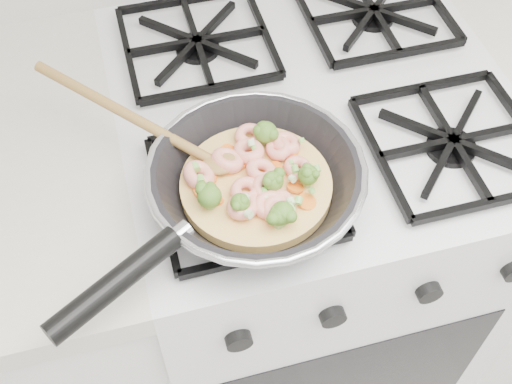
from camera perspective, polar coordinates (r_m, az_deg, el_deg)
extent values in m
cube|color=white|center=(1.35, 3.85, -5.46)|extent=(0.60, 0.60, 0.90)
cube|color=black|center=(0.99, 5.31, 8.80)|extent=(0.56, 0.56, 0.02)
torus|color=silver|center=(0.80, 0.00, 1.88)|extent=(0.28, 0.28, 0.01)
cylinder|color=black|center=(0.73, -12.31, -7.87)|extent=(0.16, 0.11, 0.03)
cylinder|color=#FFCD6E|center=(0.82, 0.00, 0.54)|extent=(0.19, 0.19, 0.02)
ellipsoid|color=olive|center=(0.82, -3.10, 2.55)|extent=(0.06, 0.06, 0.01)
cylinder|color=olive|center=(0.87, -11.56, 6.86)|extent=(0.20, 0.19, 0.07)
torus|color=#FFAC96|center=(0.78, 2.03, -1.17)|extent=(0.06, 0.06, 0.02)
torus|color=#FFAC96|center=(0.85, 2.65, 4.27)|extent=(0.06, 0.06, 0.02)
torus|color=#FFAC96|center=(0.85, -0.59, 5.00)|extent=(0.04, 0.05, 0.02)
torus|color=#FFAC96|center=(0.78, 1.27, -1.14)|extent=(0.05, 0.05, 0.02)
torus|color=#FFAC96|center=(0.80, -0.91, 0.14)|extent=(0.06, 0.06, 0.02)
torus|color=#FFAC96|center=(0.80, 0.99, 0.25)|extent=(0.05, 0.05, 0.02)
torus|color=#FFAC96|center=(0.83, -2.52, 2.79)|extent=(0.06, 0.06, 0.03)
torus|color=#FFAC96|center=(0.78, -1.11, -1.22)|extent=(0.06, 0.06, 0.02)
torus|color=#FFAC96|center=(0.82, 3.67, 2.13)|extent=(0.05, 0.05, 0.02)
torus|color=#FFAC96|center=(0.84, -0.64, 3.59)|extent=(0.06, 0.06, 0.02)
torus|color=#FFAC96|center=(0.78, 1.87, -1.59)|extent=(0.06, 0.05, 0.02)
torus|color=#FFAC96|center=(0.82, 0.48, 1.88)|extent=(0.06, 0.06, 0.02)
torus|color=#FFAC96|center=(0.84, 1.99, 3.85)|extent=(0.04, 0.04, 0.02)
torus|color=#FFAC96|center=(0.81, -5.04, 1.48)|extent=(0.06, 0.06, 0.03)
ellipsoid|color=#58872C|center=(0.80, 4.60, 1.50)|extent=(0.03, 0.03, 0.03)
ellipsoid|color=#58872C|center=(0.79, 1.51, 0.96)|extent=(0.03, 0.03, 0.03)
ellipsoid|color=#58872C|center=(0.78, -4.12, -0.38)|extent=(0.04, 0.04, 0.03)
ellipsoid|color=#58872C|center=(0.76, 2.00, -2.10)|extent=(0.03, 0.03, 0.02)
ellipsoid|color=#58872C|center=(0.84, 0.87, 5.25)|extent=(0.04, 0.04, 0.03)
ellipsoid|color=#58872C|center=(0.76, 2.36, -1.84)|extent=(0.04, 0.04, 0.03)
ellipsoid|color=#58872C|center=(0.77, -1.39, -0.97)|extent=(0.03, 0.03, 0.02)
cylinder|color=orange|center=(0.83, -1.56, 2.57)|extent=(0.03, 0.03, 0.00)
cylinder|color=orange|center=(0.83, -2.13, 2.47)|extent=(0.03, 0.03, 0.01)
cylinder|color=orange|center=(0.81, -4.74, 0.14)|extent=(0.03, 0.03, 0.01)
cylinder|color=orange|center=(0.81, 3.49, 0.39)|extent=(0.02, 0.02, 0.01)
cylinder|color=orange|center=(0.84, -1.62, 3.19)|extent=(0.03, 0.03, 0.01)
cylinder|color=orange|center=(0.82, 0.58, 1.33)|extent=(0.03, 0.03, 0.01)
cylinder|color=orange|center=(0.82, -4.28, 1.10)|extent=(0.03, 0.03, 0.01)
cylinder|color=orange|center=(0.80, 4.47, -0.85)|extent=(0.03, 0.03, 0.01)
cylinder|color=orange|center=(0.85, -2.38, 3.47)|extent=(0.03, 0.03, 0.01)
cylinder|color=orange|center=(0.85, 2.97, 3.46)|extent=(0.03, 0.03, 0.01)
cylinder|color=orange|center=(0.83, 1.61, 1.98)|extent=(0.03, 0.03, 0.01)
cylinder|color=orange|center=(0.80, -3.60, -0.52)|extent=(0.03, 0.03, 0.01)
cylinder|color=#80C950|center=(0.76, 3.11, -1.30)|extent=(0.01, 0.01, 0.01)
cylinder|color=#80C950|center=(0.80, 4.72, 1.16)|extent=(0.01, 0.01, 0.01)
cylinder|color=#80C950|center=(0.78, 3.75, -0.76)|extent=(0.01, 0.01, 0.01)
cylinder|color=beige|center=(0.85, 0.20, 5.28)|extent=(0.01, 0.01, 0.01)
cylinder|color=beige|center=(0.80, 3.21, 1.16)|extent=(0.01, 0.01, 0.01)
cylinder|color=#80C950|center=(0.81, 3.48, 1.97)|extent=(0.01, 0.01, 0.01)
cylinder|color=beige|center=(0.77, -0.89, -0.53)|extent=(0.01, 0.01, 0.01)
cylinder|color=#80C950|center=(0.78, -4.57, -0.61)|extent=(0.01, 0.01, 0.01)
cylinder|color=#80C950|center=(0.83, 4.03, 4.54)|extent=(0.01, 0.01, 0.01)
cylinder|color=#80C950|center=(0.80, -4.90, 1.07)|extent=(0.01, 0.01, 0.01)
cylinder|color=#80C950|center=(0.78, -3.79, -0.88)|extent=(0.01, 0.01, 0.01)
cylinder|color=#80C950|center=(0.81, -5.34, 2.19)|extent=(0.01, 0.01, 0.01)
cylinder|color=#80C950|center=(0.82, 3.12, 2.53)|extent=(0.01, 0.01, 0.01)
cylinder|color=beige|center=(0.83, -0.43, 4.38)|extent=(0.01, 0.01, 0.01)
cylinder|color=#80C950|center=(0.81, 4.75, 2.22)|extent=(0.01, 0.01, 0.01)
cylinder|color=beige|center=(0.78, 0.83, -0.41)|extent=(0.01, 0.01, 0.01)
cylinder|color=#80C950|center=(0.81, 5.39, 2.05)|extent=(0.01, 0.01, 0.01)
cylinder|color=#80C950|center=(0.79, 4.93, 0.11)|extent=(0.01, 0.01, 0.01)
cylinder|color=#80C950|center=(0.79, 0.76, 0.05)|extent=(0.01, 0.01, 0.01)
cylinder|color=#80C950|center=(0.83, -0.18, 3.92)|extent=(0.01, 0.01, 0.01)
cylinder|color=beige|center=(0.76, -0.62, -1.96)|extent=(0.01, 0.01, 0.01)
cylinder|color=beige|center=(0.77, 3.06, -0.86)|extent=(0.01, 0.01, 0.01)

